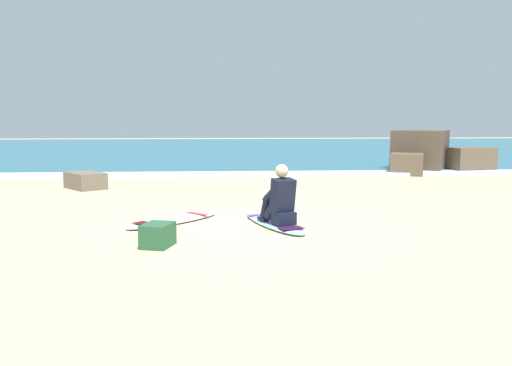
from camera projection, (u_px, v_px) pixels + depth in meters
name	position (u px, v px, depth m)	size (l,w,h in m)	color
ground_plane	(248.00, 228.00, 8.61)	(80.00, 80.00, 0.00)	beige
sea	(229.00, 149.00, 29.93)	(80.00, 28.00, 0.10)	teal
breaking_foam	(235.00, 174.00, 16.35)	(80.00, 0.90, 0.11)	white
surfboard_main	(274.00, 223.00, 8.86)	(1.13, 2.12, 0.08)	#9ED1E5
surfer_seated	(280.00, 201.00, 8.57)	(0.59, 0.77, 0.95)	black
surfboard_spare_near	(174.00, 220.00, 9.09)	(1.71, 1.77, 0.08)	silver
rock_outcrop_distant	(426.00, 154.00, 17.60)	(3.65, 2.91, 1.35)	brown
shoreline_rock	(85.00, 181.00, 13.42)	(1.08, 0.68, 0.41)	#756656
beach_bag	(158.00, 235.00, 7.34)	(0.36, 0.48, 0.32)	#285B38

